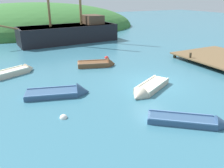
{
  "coord_description": "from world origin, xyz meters",
  "views": [
    {
      "loc": [
        -9.26,
        -11.48,
        5.7
      ],
      "look_at": [
        -2.98,
        0.4,
        0.33
      ],
      "focal_mm": 36.0,
      "sensor_mm": 36.0,
      "label": 1
    }
  ],
  "objects_px": {
    "sailing_ship": "(70,35)",
    "rowboat_portside": "(16,72)",
    "rowboat_far": "(64,93)",
    "buoy_red": "(107,58)",
    "buoy_white": "(64,118)",
    "rowboat_center": "(148,90)",
    "rowboat_near_dock": "(99,65)",
    "rowboat_outer_right": "(194,123)"
  },
  "relations": [
    {
      "from": "rowboat_near_dock",
      "to": "rowboat_center",
      "type": "relative_size",
      "value": 0.89
    },
    {
      "from": "sailing_ship",
      "to": "rowboat_center",
      "type": "xyz_separation_m",
      "value": [
        -0.63,
        -17.65,
        -0.73
      ]
    },
    {
      "from": "sailing_ship",
      "to": "buoy_white",
      "type": "height_order",
      "value": "sailing_ship"
    },
    {
      "from": "buoy_white",
      "to": "rowboat_outer_right",
      "type": "bearing_deg",
      "value": -32.97
    },
    {
      "from": "rowboat_outer_right",
      "to": "buoy_white",
      "type": "xyz_separation_m",
      "value": [
        -5.29,
        3.43,
        -0.08
      ]
    },
    {
      "from": "sailing_ship",
      "to": "buoy_white",
      "type": "relative_size",
      "value": 38.07
    },
    {
      "from": "rowboat_outer_right",
      "to": "buoy_red",
      "type": "bearing_deg",
      "value": 121.39
    },
    {
      "from": "sailing_ship",
      "to": "buoy_red",
      "type": "height_order",
      "value": "sailing_ship"
    },
    {
      "from": "rowboat_far",
      "to": "rowboat_portside",
      "type": "xyz_separation_m",
      "value": [
        -2.12,
        5.53,
        0.05
      ]
    },
    {
      "from": "rowboat_portside",
      "to": "rowboat_outer_right",
      "type": "xyz_separation_m",
      "value": [
        6.57,
        -11.66,
        -0.05
      ]
    },
    {
      "from": "rowboat_far",
      "to": "buoy_red",
      "type": "xyz_separation_m",
      "value": [
        6.09,
        6.38,
        -0.09
      ]
    },
    {
      "from": "buoy_red",
      "to": "buoy_white",
      "type": "distance_m",
      "value": 11.42
    },
    {
      "from": "sailing_ship",
      "to": "buoy_red",
      "type": "relative_size",
      "value": 35.84
    },
    {
      "from": "rowboat_portside",
      "to": "rowboat_outer_right",
      "type": "relative_size",
      "value": 0.94
    },
    {
      "from": "rowboat_far",
      "to": "rowboat_portside",
      "type": "relative_size",
      "value": 1.18
    },
    {
      "from": "rowboat_center",
      "to": "buoy_white",
      "type": "height_order",
      "value": "rowboat_center"
    },
    {
      "from": "rowboat_center",
      "to": "buoy_red",
      "type": "relative_size",
      "value": 9.17
    },
    {
      "from": "rowboat_far",
      "to": "rowboat_portside",
      "type": "distance_m",
      "value": 5.92
    },
    {
      "from": "rowboat_near_dock",
      "to": "rowboat_center",
      "type": "xyz_separation_m",
      "value": [
        0.42,
        -6.37,
        -0.0
      ]
    },
    {
      "from": "rowboat_portside",
      "to": "rowboat_center",
      "type": "distance_m",
      "value": 10.22
    },
    {
      "from": "rowboat_far",
      "to": "rowboat_near_dock",
      "type": "bearing_deg",
      "value": 61.79
    },
    {
      "from": "rowboat_outer_right",
      "to": "buoy_red",
      "type": "relative_size",
      "value": 8.65
    },
    {
      "from": "sailing_ship",
      "to": "rowboat_portside",
      "type": "relative_size",
      "value": 4.4
    },
    {
      "from": "sailing_ship",
      "to": "rowboat_portside",
      "type": "height_order",
      "value": "sailing_ship"
    },
    {
      "from": "buoy_red",
      "to": "buoy_white",
      "type": "bearing_deg",
      "value": -127.35
    },
    {
      "from": "rowboat_center",
      "to": "buoy_white",
      "type": "xyz_separation_m",
      "value": [
        -5.68,
        -0.73,
        -0.12
      ]
    },
    {
      "from": "sailing_ship",
      "to": "rowboat_outer_right",
      "type": "height_order",
      "value": "sailing_ship"
    },
    {
      "from": "rowboat_near_dock",
      "to": "rowboat_portside",
      "type": "xyz_separation_m",
      "value": [
        -6.53,
        1.12,
        0.02
      ]
    },
    {
      "from": "rowboat_near_dock",
      "to": "buoy_white",
      "type": "height_order",
      "value": "rowboat_near_dock"
    },
    {
      "from": "sailing_ship",
      "to": "buoy_red",
      "type": "xyz_separation_m",
      "value": [
        0.62,
        -9.3,
        -0.85
      ]
    },
    {
      "from": "rowboat_portside",
      "to": "buoy_white",
      "type": "relative_size",
      "value": 8.65
    },
    {
      "from": "sailing_ship",
      "to": "rowboat_far",
      "type": "bearing_deg",
      "value": 68.51
    },
    {
      "from": "buoy_white",
      "to": "sailing_ship",
      "type": "bearing_deg",
      "value": 71.06
    },
    {
      "from": "rowboat_portside",
      "to": "buoy_red",
      "type": "relative_size",
      "value": 8.14
    },
    {
      "from": "rowboat_outer_right",
      "to": "buoy_white",
      "type": "relative_size",
      "value": 9.18
    },
    {
      "from": "rowboat_center",
      "to": "buoy_red",
      "type": "height_order",
      "value": "rowboat_center"
    },
    {
      "from": "rowboat_near_dock",
      "to": "buoy_red",
      "type": "relative_size",
      "value": 8.2
    },
    {
      "from": "rowboat_portside",
      "to": "buoy_white",
      "type": "height_order",
      "value": "rowboat_portside"
    },
    {
      "from": "rowboat_outer_right",
      "to": "rowboat_center",
      "type": "xyz_separation_m",
      "value": [
        0.38,
        4.17,
        0.03
      ]
    },
    {
      "from": "rowboat_near_dock",
      "to": "rowboat_portside",
      "type": "distance_m",
      "value": 6.63
    },
    {
      "from": "rowboat_near_dock",
      "to": "rowboat_outer_right",
      "type": "height_order",
      "value": "rowboat_near_dock"
    },
    {
      "from": "rowboat_far",
      "to": "buoy_white",
      "type": "distance_m",
      "value": 2.82
    }
  ]
}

